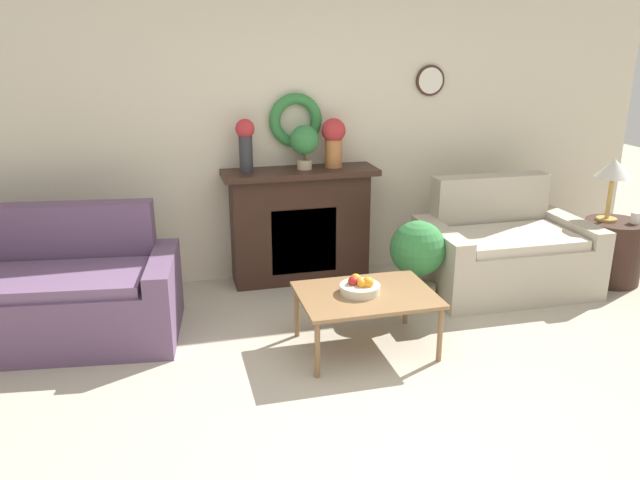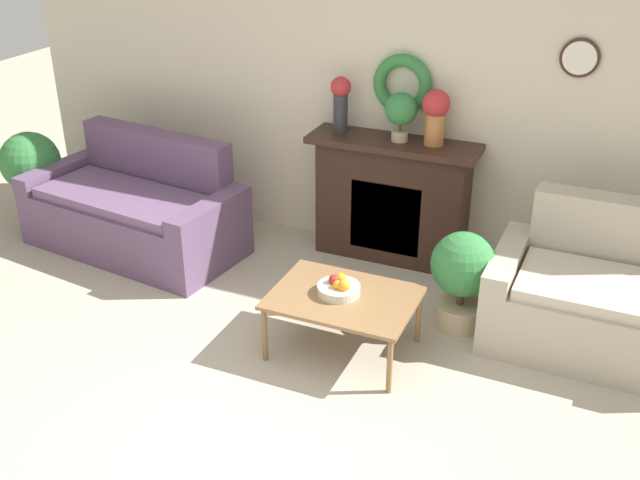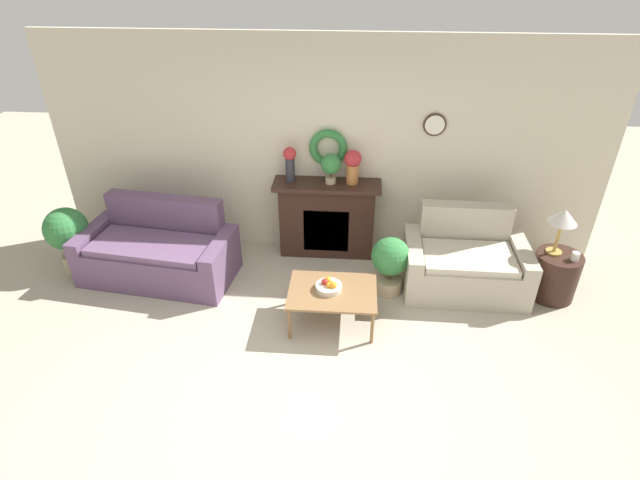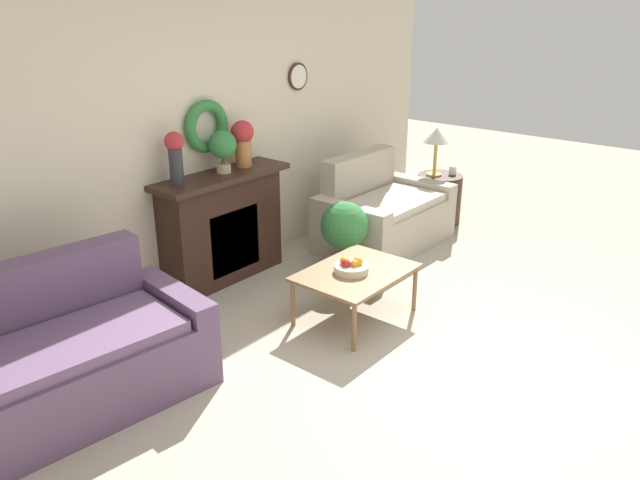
# 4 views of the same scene
# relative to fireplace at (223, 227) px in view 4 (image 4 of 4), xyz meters

# --- Properties ---
(ground_plane) EXTENTS (16.00, 16.00, 0.00)m
(ground_plane) POSITION_rel_fireplace_xyz_m (-0.02, -2.47, -0.51)
(ground_plane) COLOR #ADA38E
(wall_back) EXTENTS (6.80, 0.16, 2.70)m
(wall_back) POSITION_rel_fireplace_xyz_m (-0.02, 0.21, 0.84)
(wall_back) COLOR beige
(wall_back) RESTS_ON ground_plane
(fireplace) EXTENTS (1.32, 0.41, 1.00)m
(fireplace) POSITION_rel_fireplace_xyz_m (0.00, 0.00, 0.00)
(fireplace) COLOR #331E16
(fireplace) RESTS_ON ground_plane
(couch_left) EXTENTS (1.88, 1.08, 0.92)m
(couch_left) POSITION_rel_fireplace_xyz_m (-1.98, -0.66, -0.19)
(couch_left) COLOR #604766
(couch_left) RESTS_ON ground_plane
(loveseat_right) EXTENTS (1.40, 0.91, 0.92)m
(loveseat_right) POSITION_rel_fireplace_xyz_m (1.65, -0.62, -0.19)
(loveseat_right) COLOR #B2A893
(loveseat_right) RESTS_ON ground_plane
(coffee_table) EXTENTS (0.92, 0.68, 0.42)m
(coffee_table) POSITION_rel_fireplace_xyz_m (0.15, -1.39, -0.13)
(coffee_table) COLOR olive
(coffee_table) RESTS_ON ground_plane
(fruit_bowl) EXTENTS (0.28, 0.28, 0.12)m
(fruit_bowl) POSITION_rel_fireplace_xyz_m (0.11, -1.37, -0.05)
(fruit_bowl) COLOR beige
(fruit_bowl) RESTS_ON coffee_table
(side_table_by_loveseat) EXTENTS (0.50, 0.50, 0.55)m
(side_table_by_loveseat) POSITION_rel_fireplace_xyz_m (2.64, -0.74, -0.23)
(side_table_by_loveseat) COLOR #331E16
(side_table_by_loveseat) RESTS_ON ground_plane
(table_lamp) EXTENTS (0.30, 0.30, 0.54)m
(table_lamp) POSITION_rel_fireplace_xyz_m (2.58, -0.69, 0.48)
(table_lamp) COLOR #B28E42
(table_lamp) RESTS_ON side_table_by_loveseat
(mug) EXTENTS (0.08, 0.08, 0.10)m
(mug) POSITION_rel_fireplace_xyz_m (2.76, -0.83, 0.09)
(mug) COLOR silver
(mug) RESTS_ON side_table_by_loveseat
(vase_on_mantel_left) EXTENTS (0.16, 0.16, 0.44)m
(vase_on_mantel_left) POSITION_rel_fireplace_xyz_m (-0.45, 0.01, 0.75)
(vase_on_mantel_left) COLOR #2D2D33
(vase_on_mantel_left) RESTS_ON fireplace
(vase_on_mantel_right) EXTENTS (0.21, 0.21, 0.42)m
(vase_on_mantel_right) POSITION_rel_fireplace_xyz_m (0.30, 0.01, 0.74)
(vase_on_mantel_right) COLOR #AD6B38
(vase_on_mantel_right) RESTS_ON fireplace
(potted_plant_on_mantel) EXTENTS (0.25, 0.25, 0.37)m
(potted_plant_on_mantel) POSITION_rel_fireplace_xyz_m (0.04, -0.01, 0.73)
(potted_plant_on_mantel) COLOR tan
(potted_plant_on_mantel) RESTS_ON fireplace
(potted_plant_floor_by_loveseat) EXTENTS (0.44, 0.44, 0.71)m
(potted_plant_floor_by_loveseat) POSITION_rel_fireplace_xyz_m (0.77, -0.79, -0.09)
(potted_plant_floor_by_loveseat) COLOR tan
(potted_plant_floor_by_loveseat) RESTS_ON ground_plane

